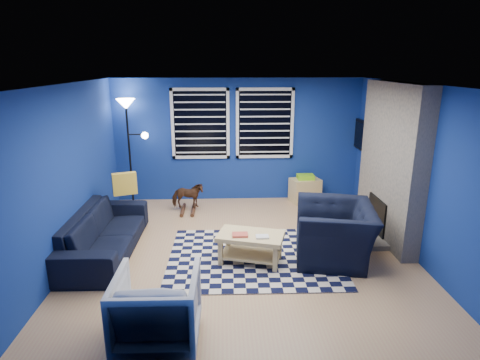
# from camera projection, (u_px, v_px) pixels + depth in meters

# --- Properties ---
(floor) EXTENTS (5.00, 5.00, 0.00)m
(floor) POSITION_uv_depth(u_px,v_px,m) (244.00, 251.00, 6.15)
(floor) COLOR tan
(floor) RESTS_ON ground
(ceiling) EXTENTS (5.00, 5.00, 0.00)m
(ceiling) POSITION_uv_depth(u_px,v_px,m) (244.00, 84.00, 5.45)
(ceiling) COLOR white
(ceiling) RESTS_ON wall_back
(wall_back) EXTENTS (5.00, 0.00, 5.00)m
(wall_back) POSITION_uv_depth(u_px,v_px,m) (238.00, 141.00, 8.20)
(wall_back) COLOR navy
(wall_back) RESTS_ON floor
(wall_left) EXTENTS (0.00, 5.00, 5.00)m
(wall_left) POSITION_uv_depth(u_px,v_px,m) (69.00, 174.00, 5.70)
(wall_left) COLOR navy
(wall_left) RESTS_ON floor
(wall_right) EXTENTS (0.00, 5.00, 5.00)m
(wall_right) POSITION_uv_depth(u_px,v_px,m) (413.00, 171.00, 5.90)
(wall_right) COLOR navy
(wall_right) RESTS_ON floor
(fireplace) EXTENTS (0.65, 2.00, 2.50)m
(fireplace) POSITION_uv_depth(u_px,v_px,m) (390.00, 166.00, 6.39)
(fireplace) COLOR gray
(fireplace) RESTS_ON floor
(window_left) EXTENTS (1.17, 0.06, 1.42)m
(window_left) POSITION_uv_depth(u_px,v_px,m) (200.00, 124.00, 8.03)
(window_left) COLOR black
(window_left) RESTS_ON wall_back
(window_right) EXTENTS (1.17, 0.06, 1.42)m
(window_right) POSITION_uv_depth(u_px,v_px,m) (265.00, 124.00, 8.09)
(window_right) COLOR black
(window_right) RESTS_ON wall_back
(tv) EXTENTS (0.07, 1.00, 0.58)m
(tv) POSITION_uv_depth(u_px,v_px,m) (364.00, 137.00, 7.78)
(tv) COLOR black
(tv) RESTS_ON wall_right
(rug) EXTENTS (2.53, 2.03, 0.02)m
(rug) POSITION_uv_depth(u_px,v_px,m) (254.00, 257.00, 5.95)
(rug) COLOR black
(rug) RESTS_ON floor
(sofa) EXTENTS (2.24, 0.90, 0.65)m
(sofa) POSITION_uv_depth(u_px,v_px,m) (104.00, 232.00, 6.03)
(sofa) COLOR black
(sofa) RESTS_ON floor
(armchair_big) EXTENTS (1.40, 1.27, 0.80)m
(armchair_big) POSITION_uv_depth(u_px,v_px,m) (335.00, 232.00, 5.84)
(armchair_big) COLOR black
(armchair_big) RESTS_ON floor
(armchair_bent) EXTENTS (0.84, 0.87, 0.78)m
(armchair_bent) POSITION_uv_depth(u_px,v_px,m) (157.00, 308.00, 4.06)
(armchair_bent) COLOR gray
(armchair_bent) RESTS_ON floor
(rocking_horse) EXTENTS (0.30, 0.61, 0.51)m
(rocking_horse) POSITION_uv_depth(u_px,v_px,m) (188.00, 196.00, 7.69)
(rocking_horse) COLOR #402014
(rocking_horse) RESTS_ON floor
(coffee_table) EXTENTS (1.03, 0.77, 0.46)m
(coffee_table) POSITION_uv_depth(u_px,v_px,m) (251.00, 242.00, 5.71)
(coffee_table) COLOR #E0C27E
(coffee_table) RESTS_ON rug
(cabinet) EXTENTS (0.66, 0.52, 0.58)m
(cabinet) POSITION_uv_depth(u_px,v_px,m) (305.00, 190.00, 8.29)
(cabinet) COLOR #E0C27E
(cabinet) RESTS_ON floor
(floor_lamp) EXTENTS (0.58, 0.36, 2.12)m
(floor_lamp) POSITION_uv_depth(u_px,v_px,m) (128.00, 119.00, 7.73)
(floor_lamp) COLOR black
(floor_lamp) RESTS_ON floor
(throw_pillow) EXTENTS (0.41, 0.24, 0.37)m
(throw_pillow) POSITION_uv_depth(u_px,v_px,m) (125.00, 184.00, 6.69)
(throw_pillow) COLOR gold
(throw_pillow) RESTS_ON sofa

